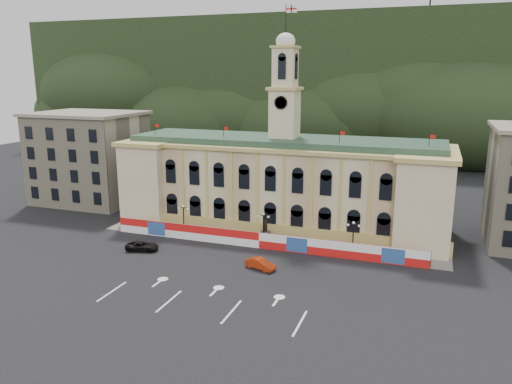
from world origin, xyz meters
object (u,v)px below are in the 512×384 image
(statue, at_px, (265,235))
(lamp_center, at_px, (263,225))
(red_sedan, at_px, (260,264))
(black_suv, at_px, (142,246))

(statue, relative_size, lamp_center, 0.72)
(statue, xyz_separation_m, lamp_center, (0.00, -1.00, 1.89))
(red_sedan, bearing_deg, lamp_center, 34.61)
(red_sedan, bearing_deg, black_suv, 105.43)
(statue, distance_m, red_sedan, 11.28)
(lamp_center, distance_m, black_suv, 18.88)
(statue, xyz_separation_m, red_sedan, (2.94, -10.89, -0.45))
(lamp_center, relative_size, red_sedan, 1.09)
(statue, height_order, red_sedan, statue)
(red_sedan, distance_m, black_suv, 19.38)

